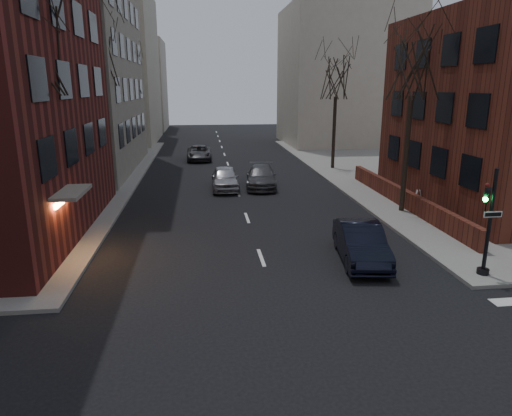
{
  "coord_description": "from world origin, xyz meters",
  "views": [
    {
      "loc": [
        -2.34,
        -5.77,
        6.98
      ],
      "look_at": [
        -0.15,
        12.62,
        2.0
      ],
      "focal_mm": 32.0,
      "sensor_mm": 36.0,
      "label": 1
    }
  ],
  "objects": [
    {
      "name": "low_wall_right",
      "position": [
        9.3,
        19.0,
        0.65
      ],
      "size": [
        0.35,
        16.0,
        1.0
      ],
      "primitive_type": "cube",
      "color": "maroon",
      "rests_on": "sidewalk_far_right"
    },
    {
      "name": "building_distant_la",
      "position": [
        -15.0,
        55.0,
        9.0
      ],
      "size": [
        14.0,
        16.0,
        18.0
      ],
      "primitive_type": "cube",
      "color": "#BBB39E",
      "rests_on": "ground"
    },
    {
      "name": "building_distant_ra",
      "position": [
        15.0,
        50.0,
        8.0
      ],
      "size": [
        14.0,
        14.0,
        16.0
      ],
      "primitive_type": "cube",
      "color": "#BBB39E",
      "rests_on": "ground"
    },
    {
      "name": "building_distant_lb",
      "position": [
        -13.0,
        72.0,
        7.0
      ],
      "size": [
        10.0,
        12.0,
        14.0
      ],
      "primitive_type": "cube",
      "color": "#BBB39E",
      "rests_on": "ground"
    },
    {
      "name": "traffic_signal",
      "position": [
        7.94,
        8.99,
        1.91
      ],
      "size": [
        0.76,
        0.44,
        4.0
      ],
      "color": "black",
      "rests_on": "sidewalk_far_right"
    },
    {
      "name": "tree_left_a",
      "position": [
        -8.8,
        14.0,
        8.47
      ],
      "size": [
        4.18,
        4.18,
        10.26
      ],
      "color": "#2D231C",
      "rests_on": "sidewalk_far_left"
    },
    {
      "name": "tree_left_b",
      "position": [
        -8.8,
        26.0,
        8.91
      ],
      "size": [
        4.4,
        4.4,
        10.8
      ],
      "color": "#2D231C",
      "rests_on": "sidewalk_far_left"
    },
    {
      "name": "tree_left_c",
      "position": [
        -8.8,
        40.0,
        8.03
      ],
      "size": [
        3.96,
        3.96,
        9.72
      ],
      "color": "#2D231C",
      "rests_on": "sidewalk_far_left"
    },
    {
      "name": "tree_right_a",
      "position": [
        8.8,
        18.0,
        8.03
      ],
      "size": [
        3.96,
        3.96,
        9.72
      ],
      "color": "#2D231C",
      "rests_on": "sidewalk_far_right"
    },
    {
      "name": "tree_right_b",
      "position": [
        8.8,
        32.0,
        7.59
      ],
      "size": [
        3.74,
        3.74,
        9.18
      ],
      "color": "#2D231C",
      "rests_on": "sidewalk_far_right"
    },
    {
      "name": "streetlamp_near",
      "position": [
        -8.2,
        22.0,
        4.24
      ],
      "size": [
        0.36,
        0.36,
        6.28
      ],
      "color": "black",
      "rests_on": "sidewalk_far_left"
    },
    {
      "name": "streetlamp_far",
      "position": [
        -8.2,
        42.0,
        4.24
      ],
      "size": [
        0.36,
        0.36,
        6.28
      ],
      "color": "black",
      "rests_on": "sidewalk_far_left"
    },
    {
      "name": "parked_sedan",
      "position": [
        4.0,
        11.19,
        0.78
      ],
      "size": [
        2.24,
        4.88,
        1.55
      ],
      "primitive_type": "imported",
      "rotation": [
        0.0,
        0.0,
        -0.13
      ],
      "color": "black",
      "rests_on": "ground"
    },
    {
      "name": "car_lane_silver",
      "position": [
        -0.8,
        25.3,
        0.78
      ],
      "size": [
        1.91,
        4.61,
        1.56
      ],
      "primitive_type": "imported",
      "rotation": [
        0.0,
        0.0,
        -0.01
      ],
      "color": "#A1A1A7",
      "rests_on": "ground"
    },
    {
      "name": "car_lane_gray",
      "position": [
        1.78,
        25.7,
        0.74
      ],
      "size": [
        2.68,
        5.34,
        1.49
      ],
      "primitive_type": "imported",
      "rotation": [
        0.0,
        0.0,
        -0.12
      ],
      "color": "#3F3F44",
      "rests_on": "ground"
    },
    {
      "name": "car_lane_far",
      "position": [
        -2.61,
        38.5,
        0.7
      ],
      "size": [
        2.35,
        5.02,
        1.39
      ],
      "primitive_type": "imported",
      "rotation": [
        0.0,
        0.0,
        0.01
      ],
      "color": "#3B3A3F",
      "rests_on": "ground"
    },
    {
      "name": "sandwich_board",
      "position": [
        10.38,
        19.3,
        0.57
      ],
      "size": [
        0.53,
        0.63,
        0.85
      ],
      "primitive_type": "cube",
      "rotation": [
        0.0,
        0.0,
        -0.35
      ],
      "color": "white",
      "rests_on": "sidewalk_far_right"
    }
  ]
}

